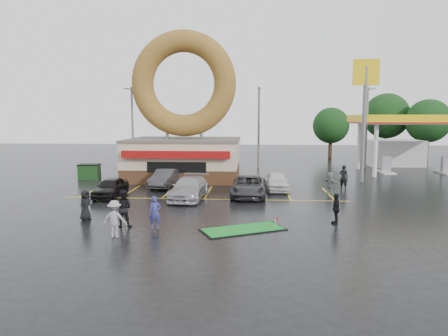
# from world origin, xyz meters

# --- Properties ---
(ground) EXTENTS (120.00, 120.00, 0.00)m
(ground) POSITION_xyz_m (0.00, 0.00, 0.00)
(ground) COLOR black
(ground) RESTS_ON ground
(donut_shop) EXTENTS (10.20, 8.70, 13.50)m
(donut_shop) POSITION_xyz_m (-3.00, 12.97, 4.46)
(donut_shop) COLOR #472B19
(donut_shop) RESTS_ON ground
(gas_station) EXTENTS (12.30, 13.65, 5.90)m
(gas_station) POSITION_xyz_m (20.00, 20.94, 3.70)
(gas_station) COLOR silver
(gas_station) RESTS_ON ground
(shell_sign) EXTENTS (2.20, 0.36, 10.60)m
(shell_sign) POSITION_xyz_m (13.00, 12.00, 7.38)
(shell_sign) COLOR slate
(shell_sign) RESTS_ON ground
(streetlight_left) EXTENTS (0.40, 2.21, 9.00)m
(streetlight_left) POSITION_xyz_m (-10.00, 19.92, 4.78)
(streetlight_left) COLOR slate
(streetlight_left) RESTS_ON ground
(streetlight_mid) EXTENTS (0.40, 2.21, 9.00)m
(streetlight_mid) POSITION_xyz_m (4.00, 20.92, 4.78)
(streetlight_mid) COLOR slate
(streetlight_mid) RESTS_ON ground
(streetlight_right) EXTENTS (0.40, 2.21, 9.00)m
(streetlight_right) POSITION_xyz_m (16.00, 21.92, 4.78)
(streetlight_right) COLOR slate
(streetlight_right) RESTS_ON ground
(tree_far_a) EXTENTS (5.60, 5.60, 8.00)m
(tree_far_a) POSITION_xyz_m (26.00, 30.00, 5.18)
(tree_far_a) COLOR #332114
(tree_far_a) RESTS_ON ground
(tree_far_c) EXTENTS (6.30, 6.30, 9.00)m
(tree_far_c) POSITION_xyz_m (22.00, 34.00, 5.84)
(tree_far_c) COLOR #332114
(tree_far_c) RESTS_ON ground
(tree_far_d) EXTENTS (4.90, 4.90, 7.00)m
(tree_far_d) POSITION_xyz_m (14.00, 32.00, 4.53)
(tree_far_d) COLOR #332114
(tree_far_d) RESTS_ON ground
(car_black) EXTENTS (1.71, 4.09, 1.38)m
(car_black) POSITION_xyz_m (-6.73, 3.64, 0.69)
(car_black) COLOR black
(car_black) RESTS_ON ground
(car_dgrey) EXTENTS (2.10, 4.64, 1.48)m
(car_dgrey) POSITION_xyz_m (-3.71, 8.00, 0.74)
(car_dgrey) COLOR #302F32
(car_dgrey) RESTS_ON ground
(car_silver) EXTENTS (2.53, 5.42, 1.53)m
(car_silver) POSITION_xyz_m (-1.05, 3.50, 0.77)
(car_silver) COLOR #A2A1A6
(car_silver) RESTS_ON ground
(car_grey) EXTENTS (2.58, 5.34, 1.46)m
(car_grey) POSITION_xyz_m (3.09, 4.65, 0.73)
(car_grey) COLOR #303032
(car_grey) RESTS_ON ground
(car_white) EXTENTS (1.88, 4.28, 1.43)m
(car_white) POSITION_xyz_m (5.24, 7.13, 0.72)
(car_white) COLOR silver
(car_white) RESTS_ON ground
(person_blue) EXTENTS (0.69, 0.54, 1.67)m
(person_blue) POSITION_xyz_m (-1.60, -4.09, 0.84)
(person_blue) COLOR navy
(person_blue) RESTS_ON ground
(person_blackjkt) EXTENTS (0.98, 0.78, 1.97)m
(person_blackjkt) POSITION_xyz_m (-3.33, -3.92, 0.98)
(person_blackjkt) COLOR black
(person_blackjkt) RESTS_ON ground
(person_hoodie) EXTENTS (1.16, 0.69, 1.78)m
(person_hoodie) POSITION_xyz_m (-3.13, -5.73, 0.89)
(person_hoodie) COLOR gray
(person_hoodie) RESTS_ON ground
(person_bystander) EXTENTS (0.78, 0.95, 1.68)m
(person_bystander) POSITION_xyz_m (-5.84, -2.73, 0.84)
(person_bystander) COLOR black
(person_bystander) RESTS_ON ground
(person_cameraman) EXTENTS (0.44, 0.98, 1.64)m
(person_cameraman) POSITION_xyz_m (7.80, -2.52, 0.82)
(person_cameraman) COLOR black
(person_cameraman) RESTS_ON ground
(person_walker_near) EXTENTS (1.16, 1.55, 1.63)m
(person_walker_near) POSITION_xyz_m (9.15, 6.11, 0.81)
(person_walker_near) COLOR gray
(person_walker_near) RESTS_ON ground
(person_walker_far) EXTENTS (0.84, 0.77, 1.94)m
(person_walker_far) POSITION_xyz_m (10.53, 7.97, 0.97)
(person_walker_far) COLOR black
(person_walker_far) RESTS_ON ground
(dumpster) EXTENTS (1.88, 1.33, 1.30)m
(dumpster) POSITION_xyz_m (-11.65, 11.71, 0.65)
(dumpster) COLOR #193D17
(dumpster) RESTS_ON ground
(putting_green) EXTENTS (4.55, 3.48, 0.53)m
(putting_green) POSITION_xyz_m (2.90, -4.09, 0.03)
(putting_green) COLOR black
(putting_green) RESTS_ON ground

